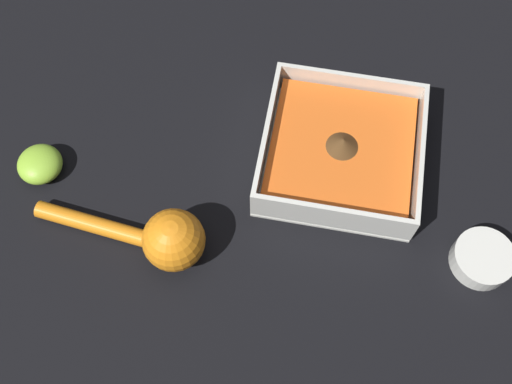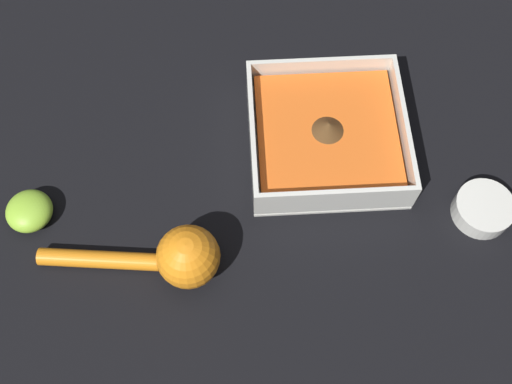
# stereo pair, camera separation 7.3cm
# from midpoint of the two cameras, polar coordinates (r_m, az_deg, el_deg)

# --- Properties ---
(ground_plane) EXTENTS (4.00, 4.00, 0.00)m
(ground_plane) POSITION_cam_midpoint_polar(r_m,az_deg,el_deg) (0.79, 12.76, 1.91)
(ground_plane) COLOR black
(square_dish) EXTENTS (0.20, 0.20, 0.06)m
(square_dish) POSITION_cam_midpoint_polar(r_m,az_deg,el_deg) (0.78, 10.70, 3.44)
(square_dish) COLOR silver
(square_dish) RESTS_ON ground_plane
(spice_bowl) EXTENTS (0.07, 0.07, 0.03)m
(spice_bowl) POSITION_cam_midpoint_polar(r_m,az_deg,el_deg) (0.78, 23.29, -6.16)
(spice_bowl) COLOR silver
(spice_bowl) RESTS_ON ground_plane
(lemon_squeezer) EXTENTS (0.22, 0.07, 0.07)m
(lemon_squeezer) POSITION_cam_midpoint_polar(r_m,az_deg,el_deg) (0.70, -6.02, -4.67)
(lemon_squeezer) COLOR orange
(lemon_squeezer) RESTS_ON ground_plane
(lemon_half) EXTENTS (0.06, 0.06, 0.03)m
(lemon_half) POSITION_cam_midpoint_polar(r_m,az_deg,el_deg) (0.80, -17.48, 2.27)
(lemon_half) COLOR #93CC38
(lemon_half) RESTS_ON ground_plane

